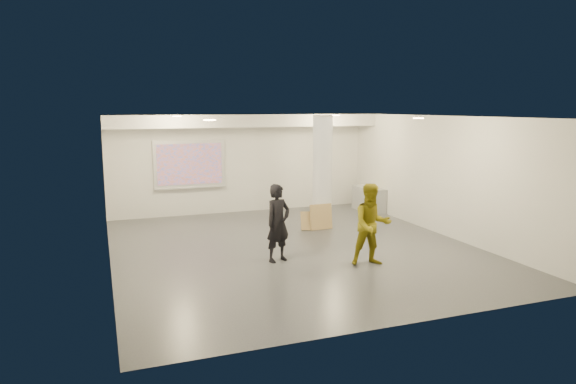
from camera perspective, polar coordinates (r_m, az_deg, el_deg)
name	(u,v)px	position (r m, az deg, el deg)	size (l,w,h in m)	color
floor	(294,248)	(11.88, 0.67, -6.26)	(8.00, 9.00, 0.01)	#393B41
ceiling	(294,117)	(11.44, 0.70, 8.37)	(8.00, 9.00, 0.01)	white
wall_back	(242,163)	(15.81, -5.16, 3.18)	(8.00, 0.01, 3.00)	silver
wall_front	(406,227)	(7.60, 12.93, -3.82)	(8.00, 0.01, 3.00)	silver
wall_left	(106,194)	(10.81, -19.52, -0.22)	(0.01, 9.00, 3.00)	silver
wall_right	(442,176)	(13.50, 16.75, 1.75)	(0.01, 9.00, 3.00)	silver
soffit_band	(246,121)	(15.19, -4.69, 7.92)	(8.00, 1.10, 0.36)	silver
downlight_nw	(177,116)	(13.31, -12.23, 8.22)	(0.22, 0.22, 0.02)	#F3C28E
downlight_ne	(336,115)	(14.60, 5.31, 8.48)	(0.22, 0.22, 0.02)	#F3C28E
downlight_sw	(210,120)	(9.37, -8.71, 7.91)	(0.22, 0.22, 0.02)	#F3C28E
downlight_se	(418,118)	(11.13, 14.30, 7.95)	(0.22, 0.22, 0.02)	#F3C28E
column	(322,172)	(13.78, 3.84, 2.27)	(0.52, 0.52, 3.00)	white
projection_screen	(190,165)	(15.43, -10.87, 2.99)	(2.10, 0.13, 1.42)	silver
credenza	(369,199)	(16.17, 8.97, -0.79)	(0.53, 1.28, 0.75)	gray
papers_stack	(372,188)	(16.01, 9.26, 0.48)	(0.22, 0.28, 0.02)	white
postit_pad	(373,188)	(15.94, 9.43, 0.46)	(0.24, 0.33, 0.03)	yellow
cardboard_back	(321,217)	(13.62, 3.70, -2.77)	(0.62, 0.06, 0.68)	#A18250
cardboard_front	(309,221)	(13.59, 2.38, -3.20)	(0.45, 0.04, 0.49)	#A18250
woman	(278,223)	(10.72, -1.11, -3.47)	(0.60, 0.39, 1.64)	black
man	(372,225)	(10.60, 9.29, -3.61)	(0.82, 0.64, 1.69)	olive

